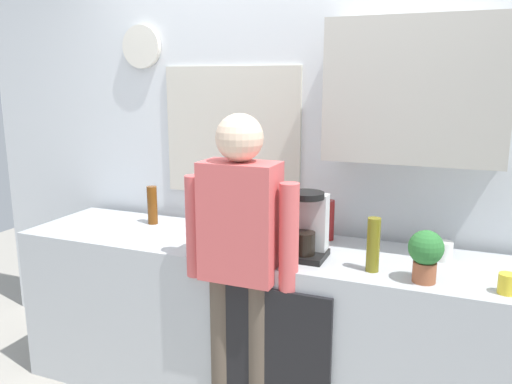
# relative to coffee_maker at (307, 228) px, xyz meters

# --- Properties ---
(kitchen_counter) EXTENTS (2.77, 0.64, 0.89)m
(kitchen_counter) POSITION_rel_coffee_maker_xyz_m (-0.26, 0.08, -0.59)
(kitchen_counter) COLOR #B2B7BC
(kitchen_counter) RESTS_ON ground_plane
(dishwasher_panel) EXTENTS (0.56, 0.02, 0.80)m
(dishwasher_panel) POSITION_rel_coffee_maker_xyz_m (-0.08, -0.26, -0.64)
(dishwasher_panel) COLOR black
(dishwasher_panel) RESTS_ON ground_plane
(back_wall_assembly) EXTENTS (4.37, 0.42, 2.60)m
(back_wall_assembly) POSITION_rel_coffee_maker_xyz_m (-0.17, 0.48, 0.32)
(back_wall_assembly) COLOR silver
(back_wall_assembly) RESTS_ON ground_plane
(coffee_maker) EXTENTS (0.20, 0.20, 0.33)m
(coffee_maker) POSITION_rel_coffee_maker_xyz_m (0.00, 0.00, 0.00)
(coffee_maker) COLOR black
(coffee_maker) RESTS_ON kitchen_counter
(bottle_amber_beer) EXTENTS (0.06, 0.06, 0.23)m
(bottle_amber_beer) POSITION_rel_coffee_maker_xyz_m (-1.03, 0.21, -0.03)
(bottle_amber_beer) COLOR brown
(bottle_amber_beer) RESTS_ON kitchen_counter
(bottle_red_vinegar) EXTENTS (0.06, 0.06, 0.22)m
(bottle_red_vinegar) POSITION_rel_coffee_maker_xyz_m (0.03, 0.30, -0.04)
(bottle_red_vinegar) COLOR maroon
(bottle_red_vinegar) RESTS_ON kitchen_counter
(bottle_olive_oil) EXTENTS (0.06, 0.06, 0.25)m
(bottle_olive_oil) POSITION_rel_coffee_maker_xyz_m (0.33, -0.08, -0.02)
(bottle_olive_oil) COLOR olive
(bottle_olive_oil) RESTS_ON kitchen_counter
(cup_white_mug) EXTENTS (0.08, 0.08, 0.09)m
(cup_white_mug) POSITION_rel_coffee_maker_xyz_m (0.63, 0.19, -0.10)
(cup_white_mug) COLOR white
(cup_white_mug) RESTS_ON kitchen_counter
(cup_yellow_cup) EXTENTS (0.07, 0.07, 0.08)m
(cup_yellow_cup) POSITION_rel_coffee_maker_xyz_m (0.88, -0.13, -0.10)
(cup_yellow_cup) COLOR yellow
(cup_yellow_cup) RESTS_ON kitchen_counter
(mixing_bowl) EXTENTS (0.22, 0.22, 0.08)m
(mixing_bowl) POSITION_rel_coffee_maker_xyz_m (-0.36, -0.01, -0.11)
(mixing_bowl) COLOR orange
(mixing_bowl) RESTS_ON kitchen_counter
(potted_plant) EXTENTS (0.15, 0.15, 0.23)m
(potted_plant) POSITION_rel_coffee_maker_xyz_m (0.56, -0.13, -0.01)
(potted_plant) COLOR #9E5638
(potted_plant) RESTS_ON kitchen_counter
(person_at_sink) EXTENTS (0.57, 0.22, 1.60)m
(person_at_sink) POSITION_rel_coffee_maker_xyz_m (-0.26, -0.22, -0.09)
(person_at_sink) COLOR brown
(person_at_sink) RESTS_ON ground_plane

